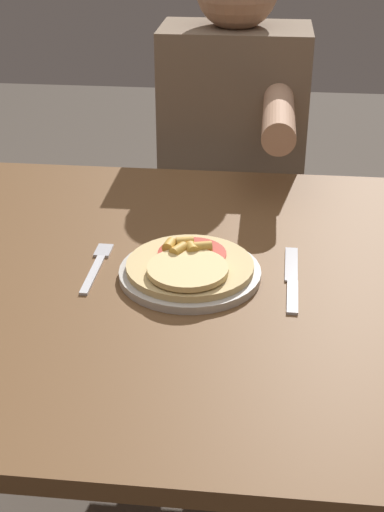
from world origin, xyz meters
TOP-DOWN VIEW (x-y plane):
  - dining_table at (0.00, 0.00)m, footprint 1.30×0.96m
  - plate at (0.00, -0.01)m, footprint 0.24×0.24m
  - pizza at (0.00, -0.01)m, footprint 0.22×0.22m
  - fork at (-0.17, 0.01)m, footprint 0.03×0.18m
  - knife at (0.17, -0.00)m, footprint 0.02×0.22m
  - person_diner at (0.04, 0.71)m, footprint 0.37×0.52m

SIDE VIEW (x-z plane):
  - dining_table at x=0.00m, z-range 0.29..1.06m
  - person_diner at x=0.04m, z-range 0.11..1.35m
  - fork at x=-0.17m, z-range 0.77..0.78m
  - knife at x=0.17m, z-range 0.77..0.78m
  - plate at x=0.00m, z-range 0.77..0.79m
  - pizza at x=0.00m, z-range 0.78..0.81m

